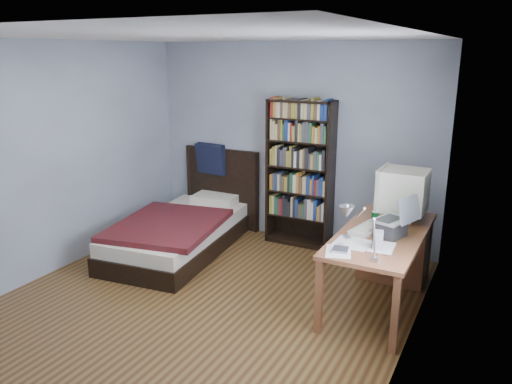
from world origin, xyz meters
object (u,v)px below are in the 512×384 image
crt_monitor (402,191)px  laptop (393,225)px  bed (184,228)px  desk_lamp (351,218)px  speaker (378,240)px  keyboard (367,229)px  bookshelf (300,174)px  desk (391,247)px  soda_can (375,218)px

crt_monitor → laptop: bearing=-85.5°
bed → desk_lamp: bearing=-28.1°
desk_lamp → speaker: (0.07, 0.60, -0.38)m
desk_lamp → keyboard: desk_lamp is taller
laptop → bookshelf: bearing=140.3°
desk_lamp → speaker: bearing=83.4°
desk → desk_lamp: (-0.00, -1.50, 0.77)m
desk_lamp → soda_can: 1.32m
soda_can → desk_lamp: bearing=-84.3°
desk_lamp → desk: bearing=89.9°
crt_monitor → soda_can: 0.39m
desk → laptop: bearing=-78.5°
desk → crt_monitor: size_ratio=3.13×
crt_monitor → desk_lamp: desk_lamp is taller
crt_monitor → speaker: 0.93m
bookshelf → crt_monitor: bearing=-25.4°
bookshelf → desk: bearing=-26.6°
soda_can → bed: bearing=178.0°
crt_monitor → laptop: 0.56m
desk → bed: (-2.51, -0.16, -0.17)m
desk → crt_monitor: crt_monitor is taller
laptop → bed: 2.71m
speaker → bed: (-2.58, 0.74, -0.56)m
bookshelf → bed: (-1.21, -0.81, -0.66)m
desk_lamp → crt_monitor: bearing=87.5°
soda_can → bookshelf: bearing=142.7°
keyboard → speaker: size_ratio=2.77×
crt_monitor → bookshelf: size_ratio=0.29×
laptop → bookshelf: 1.83m
bed → laptop: bearing=-7.8°
crt_monitor → desk_lamp: size_ratio=0.92×
desk → desk_lamp: desk_lamp is taller
desk → crt_monitor: 0.61m
desk → speaker: (0.07, -0.90, 0.40)m
desk_lamp → soda_can: bearing=95.7°
crt_monitor → speaker: bearing=-89.8°
crt_monitor → keyboard: bearing=-113.0°
desk → soda_can: size_ratio=13.62×
keyboard → soda_can: 0.23m
crt_monitor → laptop: (0.04, -0.52, -0.19)m
soda_can → bookshelf: 1.48m
desk → soda_can: bearing=-117.8°
laptop → desk: bearing=101.5°
keyboard → bed: size_ratio=0.21×
desk → keyboard: bearing=-106.3°
laptop → desk_lamp: desk_lamp is taller
laptop → crt_monitor: bearing=94.5°
laptop → bed: size_ratio=0.18×
soda_can → bed: bed is taller
desk → bed: bearing=-176.4°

